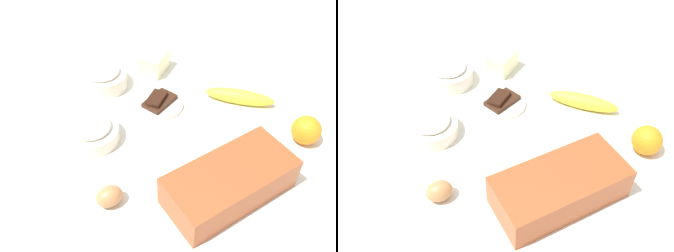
# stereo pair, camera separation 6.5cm
# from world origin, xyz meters

# --- Properties ---
(ground_plane) EXTENTS (2.40, 2.40, 0.02)m
(ground_plane) POSITION_xyz_m (0.00, 0.00, -0.01)
(ground_plane) COLOR silver
(loaf_pan) EXTENTS (0.30, 0.19, 0.08)m
(loaf_pan) POSITION_xyz_m (0.04, 0.21, 0.04)
(loaf_pan) COLOR #9E4723
(loaf_pan) RESTS_ON ground_plane
(flour_bowl) EXTENTS (0.13, 0.13, 0.06)m
(flour_bowl) POSITION_xyz_m (0.13, -0.13, 0.03)
(flour_bowl) COLOR silver
(flour_bowl) RESTS_ON ground_plane
(sugar_bowl) EXTENTS (0.14, 0.14, 0.07)m
(sugar_bowl) POSITION_xyz_m (-0.03, -0.28, 0.03)
(sugar_bowl) COLOR silver
(sugar_bowl) RESTS_ON ground_plane
(banana) EXTENTS (0.13, 0.19, 0.04)m
(banana) POSITION_xyz_m (-0.23, 0.05, 0.02)
(banana) COLOR yellow
(banana) RESTS_ON ground_plane
(orange_fruit) EXTENTS (0.07, 0.07, 0.07)m
(orange_fruit) POSITION_xyz_m (-0.22, 0.25, 0.04)
(orange_fruit) COLOR orange
(orange_fruit) RESTS_ON ground_plane
(butter_block) EXTENTS (0.11, 0.09, 0.06)m
(butter_block) POSITION_xyz_m (-0.18, -0.23, 0.03)
(butter_block) COLOR #F4EDB2
(butter_block) RESTS_ON ground_plane
(egg_near_butter) EXTENTS (0.07, 0.06, 0.05)m
(egg_near_butter) POSITION_xyz_m (0.23, 0.04, 0.02)
(egg_near_butter) COLOR #B47A4A
(egg_near_butter) RESTS_ON ground_plane
(chocolate_plate) EXTENTS (0.13, 0.13, 0.03)m
(chocolate_plate) POSITION_xyz_m (-0.07, -0.10, 0.01)
(chocolate_plate) COLOR silver
(chocolate_plate) RESTS_ON ground_plane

